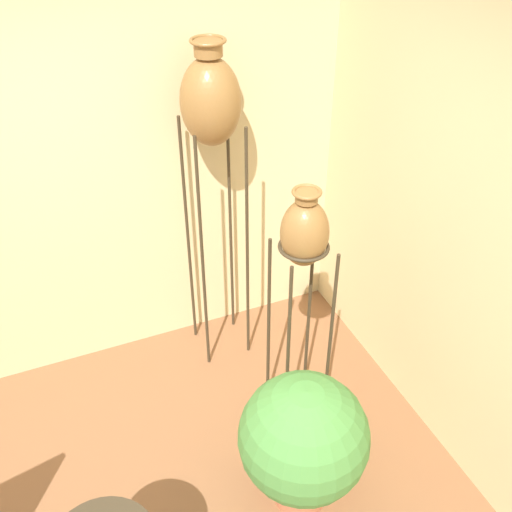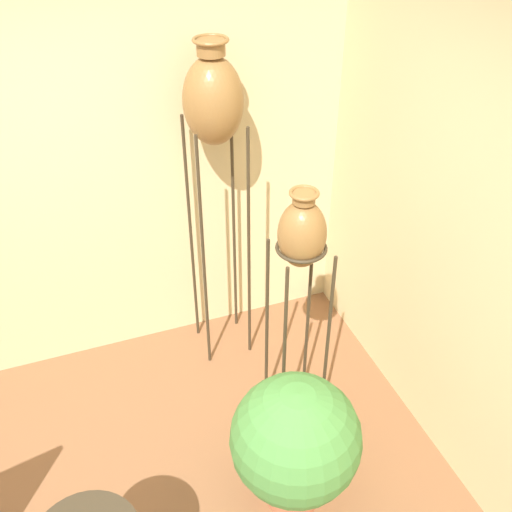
% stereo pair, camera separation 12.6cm
% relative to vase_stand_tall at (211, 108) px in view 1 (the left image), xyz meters
% --- Properties ---
extents(wall_back, '(7.53, 0.06, 2.70)m').
position_rel_vase_stand_tall_xyz_m(wall_back, '(-0.86, 0.28, -0.40)').
color(wall_back, beige).
rests_on(wall_back, ground_plane).
extents(vase_stand_tall, '(0.34, 0.34, 2.12)m').
position_rel_vase_stand_tall_xyz_m(vase_stand_tall, '(0.00, 0.00, 0.00)').
color(vase_stand_tall, '#382D1E').
rests_on(vase_stand_tall, ground_plane).
extents(vase_stand_medium, '(0.28, 0.28, 1.57)m').
position_rel_vase_stand_tall_xyz_m(vase_stand_medium, '(0.22, -0.73, -0.47)').
color(vase_stand_medium, '#382D1E').
rests_on(vase_stand_medium, ground_plane).
extents(potted_plant, '(0.67, 0.67, 0.83)m').
position_rel_vase_stand_tall_xyz_m(potted_plant, '(-0.02, -1.30, -1.28)').
color(potted_plant, '#B26647').
rests_on(potted_plant, ground_plane).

